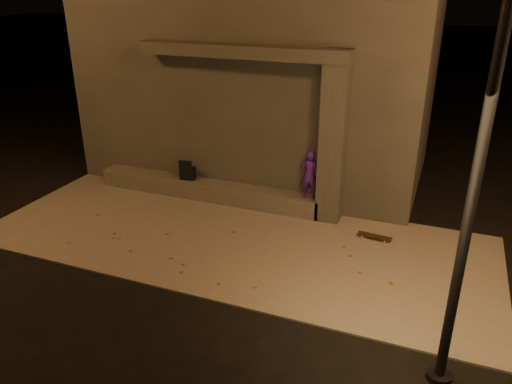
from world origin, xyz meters
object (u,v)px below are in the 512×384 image
at_px(skateboarder, 310,175).
at_px(skateboard, 374,236).
at_px(street_lamp_0, 492,94).
at_px(backpack, 188,172).
at_px(column, 333,146).

distance_m(skateboarder, skateboard, 2.05).
distance_m(skateboard, street_lamp_0, 5.70).
relative_size(backpack, skateboard, 0.71).
bearing_deg(skateboard, street_lamp_0, -62.28).
bearing_deg(skateboard, skateboarder, 164.48).
distance_m(skateboarder, street_lamp_0, 6.25).
distance_m(backpack, skateboard, 5.00).
height_order(column, backpack, column).
height_order(column, skateboard, column).
bearing_deg(backpack, skateboard, -16.51).
bearing_deg(backpack, skateboarder, -8.99).
xyz_separation_m(skateboarder, street_lamp_0, (3.22, -4.42, 3.02)).
height_order(skateboarder, street_lamp_0, street_lamp_0).
height_order(backpack, street_lamp_0, street_lamp_0).
xyz_separation_m(backpack, street_lamp_0, (6.46, -4.42, 3.42)).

